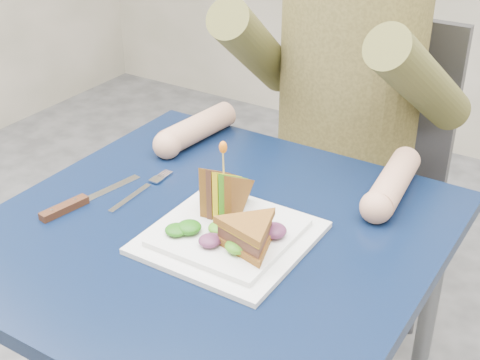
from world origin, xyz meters
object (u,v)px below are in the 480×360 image
Objects in this scene: diner at (350,43)px; sandwich_upright at (224,195)px; knife at (73,204)px; fork at (140,191)px; sandwich_flat at (249,235)px; chair at (356,170)px; plate at (229,236)px; table at (213,264)px.

diner reaches higher than sandwich_upright.
fork is at bearing 56.93° from knife.
diner is 3.37× the size of knife.
sandwich_flat is at bearing 6.08° from knife.
diner is 0.54m from sandwich_upright.
sandwich_upright is at bearing 143.68° from sandwich_flat.
chair is 0.71m from plate.
table is 0.28m from knife.
table is 0.14m from sandwich_upright.
sandwich_flat is (0.10, -0.59, -0.14)m from diner.
fork is at bearing -179.26° from sandwich_upright.
table is at bearing 17.37° from knife.
chair is 6.42× the size of sandwich_upright.
table is 1.01× the size of diner.
knife is (-0.25, -0.08, 0.09)m from table.
fork is at bearing 169.57° from plate.
diner reaches higher than sandwich_flat.
diner is (-0.00, -0.11, 0.37)m from chair.
plate is 1.45× the size of fork.
fork is at bearing 171.84° from table.
knife is at bearing -111.85° from diner.
chair reaches higher than sandwich_flat.
table is 0.20m from fork.
fork is (-0.18, -0.52, -0.18)m from diner.
sandwich_flat reaches higher than plate.
chair is at bearing 93.99° from plate.
plate is 0.31m from knife.
sandwich_upright reaches higher than knife.
plate is 0.08m from sandwich_upright.
chair is 6.39× the size of sandwich_flat.
chair is 0.69m from fork.
knife is (-0.30, -0.06, -0.00)m from plate.
table is 0.81× the size of chair.
diner is 0.70m from knife.
chair reaches higher than plate.
diner is (-0.00, 0.55, 0.26)m from table.
sandwich_flat is 0.81× the size of fork.
diner is at bearing 90.78° from sandwich_upright.
fork is at bearing 166.72° from sandwich_flat.
sandwich_upright is 0.81× the size of fork.
knife is (-0.25, -0.63, -0.18)m from diner.
chair is at bearing 90.64° from sandwich_upright.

